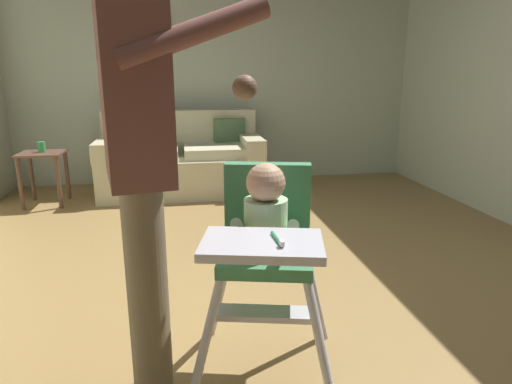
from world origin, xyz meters
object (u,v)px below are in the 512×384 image
at_px(couch, 182,161).
at_px(wall_clock, 156,21).
at_px(side_table, 43,166).
at_px(sippy_cup, 41,147).
at_px(adult_standing, 140,161).
at_px(high_chair, 266,234).

height_order(couch, wall_clock, wall_clock).
bearing_deg(side_table, sippy_cup, 0.00).
height_order(couch, adult_standing, adult_standing).
bearing_deg(couch, high_chair, 5.63).
bearing_deg(adult_standing, side_table, 101.13).
distance_m(adult_standing, sippy_cup, 3.22).
xyz_separation_m(adult_standing, side_table, (-1.19, 2.97, -0.58)).
xyz_separation_m(couch, sippy_cup, (-1.33, -0.29, 0.24)).
relative_size(side_table, sippy_cup, 5.20).
bearing_deg(adult_standing, couch, 76.75).
distance_m(couch, sippy_cup, 1.38).
xyz_separation_m(side_table, sippy_cup, (0.01, 0.00, 0.19)).
bearing_deg(couch, adult_standing, -2.53).
relative_size(side_table, wall_clock, 1.59).
relative_size(couch, sippy_cup, 17.03).
bearing_deg(couch, side_table, -77.59).
height_order(couch, side_table, couch).
xyz_separation_m(high_chair, wall_clock, (-0.53, 3.66, 1.17)).
bearing_deg(high_chair, wall_clock, -158.35).
bearing_deg(adult_standing, high_chair, -0.34).
distance_m(couch, side_table, 1.37).
xyz_separation_m(couch, side_table, (-1.34, -0.29, 0.05)).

